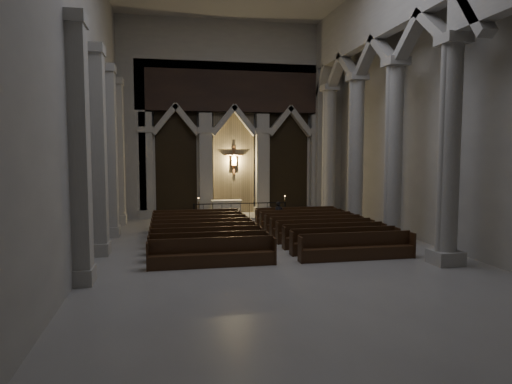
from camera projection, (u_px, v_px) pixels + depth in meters
room at (280, 55)px, 17.00m from camera, size 24.00×24.10×12.00m
sanctuary_wall at (234, 110)px, 28.36m from camera, size 14.00×0.77×12.00m
right_arcade at (398, 62)px, 19.35m from camera, size 1.00×24.00×12.00m
left_pilasters at (106, 154)px, 19.43m from camera, size 0.60×13.00×8.03m
sanctuary_step at (237, 216)px, 28.01m from camera, size 8.50×2.60×0.15m
altar at (226, 208)px, 27.86m from camera, size 1.84×0.74×0.94m
altar_rail at (240, 209)px, 26.62m from camera, size 5.48×0.09×1.08m
candle_stand_left at (199, 215)px, 26.32m from camera, size 0.23×0.23×1.38m
candle_stand_right at (285, 213)px, 27.29m from camera, size 0.24×0.24×1.42m
pews at (263, 234)px, 20.41m from camera, size 9.89×8.59×1.00m
worshipper at (279, 214)px, 24.67m from camera, size 0.52×0.37×1.34m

